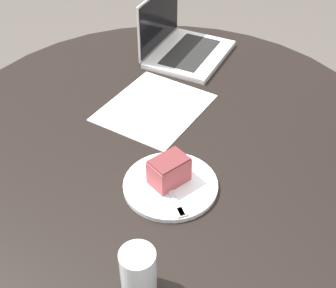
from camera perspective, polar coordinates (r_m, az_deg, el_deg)
The scene contains 8 objects.
ground_plane at distance 1.87m, azimuth -0.19°, elevation -15.56°, with size 12.00×12.00×0.00m, color #4C4742.
dining_table at distance 1.42m, azimuth -0.25°, elevation -1.77°, with size 1.29×1.29×0.72m.
paper_document at distance 1.42m, azimuth -1.68°, elevation 4.45°, with size 0.35×0.31×0.00m.
plate at distance 1.16m, azimuth 0.30°, elevation -5.04°, with size 0.24×0.24×0.01m.
cake_slice at distance 1.14m, azimuth 0.12°, elevation -3.26°, with size 0.10×0.08×0.07m.
fork at distance 1.12m, azimuth 0.63°, elevation -6.40°, with size 0.10×0.16×0.00m.
water_glass at distance 0.94m, azimuth -3.65°, elevation -15.31°, with size 0.07×0.07×0.11m.
laptop at distance 1.67m, azimuth 1.75°, elevation 11.93°, with size 0.34×0.30×0.22m.
Camera 1 is at (-0.79, -0.68, 1.55)m, focal length 50.00 mm.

